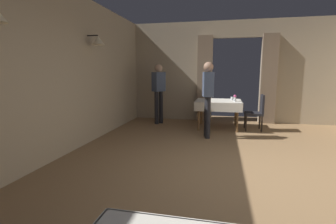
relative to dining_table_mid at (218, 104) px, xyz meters
name	(u,v)px	position (x,y,z in m)	size (l,w,h in m)	color
ground	(245,175)	(0.47, -3.11, -0.66)	(10.08, 10.08, 0.00)	olive
wall_left	(48,71)	(-2.73, -3.11, 0.84)	(0.49, 8.40, 3.00)	tan
wall_back	(236,71)	(0.47, 1.07, 0.86)	(6.40, 0.27, 3.00)	tan
dining_table_mid	(218,104)	(0.00, 0.00, 0.00)	(1.20, 1.07, 0.75)	brown
chair_mid_right	(257,111)	(0.98, -0.08, -0.15)	(0.45, 0.44, 0.93)	black
flower_vase_mid	(235,98)	(0.41, -0.18, 0.18)	(0.07, 0.07, 0.17)	silver
glass_mid_b	(232,98)	(0.36, 0.13, 0.13)	(0.07, 0.07, 0.09)	silver
person_waiter_by_doorway	(159,89)	(-1.71, 0.23, 0.36)	(0.38, 0.42, 1.72)	black
person_diner_standing_aside	(208,93)	(-0.22, -1.08, 0.36)	(0.28, 0.39, 1.72)	black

